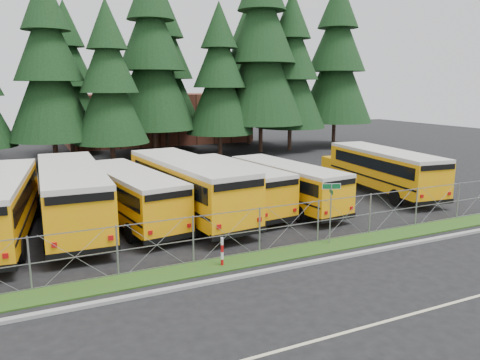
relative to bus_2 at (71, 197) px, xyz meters
name	(u,v)px	position (x,y,z in m)	size (l,w,h in m)	color
ground	(269,242)	(7.86, -6.03, -1.61)	(120.00, 120.00, 0.00)	black
curb	(306,264)	(7.86, -9.13, -1.55)	(50.00, 0.25, 0.12)	gray
grass_verge	(288,253)	(7.86, -7.73, -1.58)	(50.00, 1.40, 0.06)	#224413
road_lane_line	(394,319)	(7.86, -14.03, -1.60)	(50.00, 0.12, 0.01)	beige
chainlink_fence	(280,227)	(7.86, -7.03, -0.61)	(44.00, 0.10, 2.00)	gray
brick_building	(157,118)	(13.86, 33.97, 1.39)	(22.00, 10.00, 6.00)	brown
bus_2	(71,197)	(0.00, 0.00, 0.00)	(2.90, 12.27, 3.22)	#E8A607
bus_3	(129,197)	(2.80, -0.26, -0.21)	(2.52, 10.66, 2.80)	#E8A607
bus_4	(186,188)	(5.80, -0.43, -0.01)	(2.89, 12.23, 3.20)	#E8A607
bus_5	(231,187)	(8.68, -0.03, -0.26)	(2.44, 10.32, 2.71)	#E8A607
bus_6	(283,186)	(11.58, -0.99, -0.29)	(2.38, 10.07, 2.64)	#E8A607
bus_east	(381,171)	(19.42, -0.40, -0.14)	(2.64, 11.19, 2.93)	#E8A607
street_sign	(331,200)	(10.22, -7.44, 0.42)	(0.79, 0.52, 2.81)	gray
striped_bollard	(222,252)	(4.77, -7.81, -1.01)	(0.11, 0.11, 1.20)	#B20C0C
conifer_3	(49,72)	(0.70, 19.55, 6.59)	(7.41, 7.41, 16.39)	black
conifer_4	(109,85)	(5.28, 17.76, 5.52)	(6.45, 6.45, 14.26)	black
conifer_5	(152,61)	(10.30, 22.24, 7.78)	(8.49, 8.49, 18.78)	black
conifer_6	(219,80)	(16.49, 20.01, 5.96)	(6.84, 6.84, 15.13)	black
conifer_7	(261,53)	(21.39, 20.37, 8.70)	(9.32, 9.32, 20.62)	black
conifer_8	(291,72)	(25.11, 20.51, 6.87)	(7.67, 7.67, 16.97)	black
conifer_9	(336,63)	(31.79, 21.46, 7.94)	(8.64, 8.64, 19.10)	black
conifer_11	(68,79)	(2.88, 27.19, 6.09)	(6.96, 6.96, 15.40)	black
conifer_12	(165,71)	(12.93, 26.67, 6.97)	(7.75, 7.75, 17.15)	black
conifer_13	(249,73)	(23.29, 27.07, 6.94)	(7.73, 7.73, 17.09)	black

